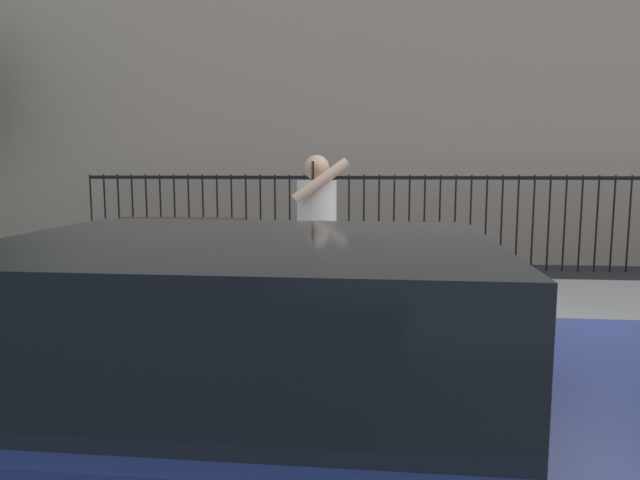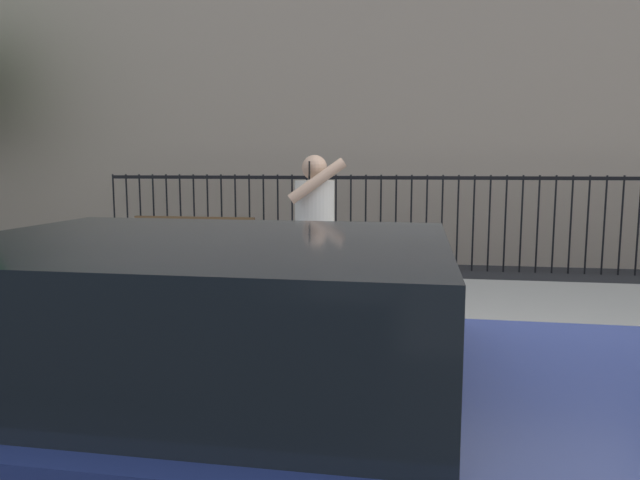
{
  "view_description": "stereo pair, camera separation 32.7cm",
  "coord_description": "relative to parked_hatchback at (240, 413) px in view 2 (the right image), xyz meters",
  "views": [
    {
      "loc": [
        -0.98,
        -3.91,
        1.74
      ],
      "look_at": [
        -1.47,
        1.31,
        1.07
      ],
      "focal_mm": 32.29,
      "sensor_mm": 36.0,
      "label": 1
    },
    {
      "loc": [
        -0.65,
        -3.87,
        1.74
      ],
      "look_at": [
        -1.47,
        1.31,
        1.07
      ],
      "focal_mm": 32.29,
      "sensor_mm": 36.0,
      "label": 2
    }
  ],
  "objects": [
    {
      "name": "street_bench",
      "position": [
        -2.04,
        4.88,
        -0.05
      ],
      "size": [
        1.6,
        0.45,
        0.95
      ],
      "color": "brown",
      "rests_on": "sidewalk"
    },
    {
      "name": "pedestrian_on_phone",
      "position": [
        -0.12,
        2.65,
        0.43
      ],
      "size": [
        0.51,
        0.71,
        1.69
      ],
      "color": "tan",
      "rests_on": "sidewalk"
    },
    {
      "name": "parked_hatchback",
      "position": [
        0.0,
        0.0,
        0.0
      ],
      "size": [
        4.22,
        1.91,
        1.45
      ],
      "color": "navy",
      "rests_on": "ground"
    },
    {
      "name": "sidewalk",
      "position": [
        1.35,
        3.82,
        -0.63
      ],
      "size": [
        28.0,
        4.4,
        0.15
      ],
      "primitive_type": "cube",
      "color": "#B2ADA3",
      "rests_on": "ground"
    },
    {
      "name": "iron_fence",
      "position": [
        1.35,
        7.52,
        0.32
      ],
      "size": [
        12.03,
        0.04,
        1.6
      ],
      "color": "black",
      "rests_on": "ground"
    },
    {
      "name": "ground_plane",
      "position": [
        1.35,
        1.62,
        -0.7
      ],
      "size": [
        60.0,
        60.0,
        0.0
      ],
      "primitive_type": "plane",
      "color": "#28282B"
    }
  ]
}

